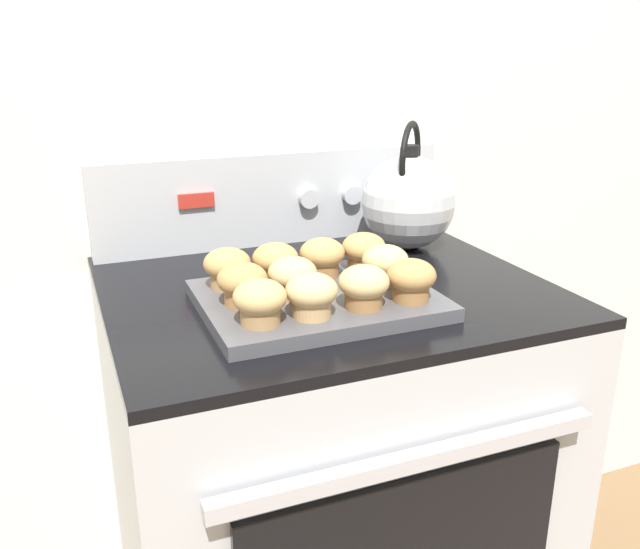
# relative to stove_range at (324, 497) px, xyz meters

# --- Properties ---
(wall_back) EXTENTS (8.00, 0.05, 2.40)m
(wall_back) POSITION_rel_stove_range_xyz_m (0.00, 0.34, 0.76)
(wall_back) COLOR silver
(wall_back) RESTS_ON ground_plane
(stove_range) EXTENTS (0.74, 0.66, 0.88)m
(stove_range) POSITION_rel_stove_range_xyz_m (0.00, 0.00, 0.00)
(stove_range) COLOR #B7BABF
(stove_range) RESTS_ON ground_plane
(control_panel) EXTENTS (0.73, 0.07, 0.19)m
(control_panel) POSITION_rel_stove_range_xyz_m (0.00, 0.29, 0.53)
(control_panel) COLOR #B7BABF
(control_panel) RESTS_ON stove_range
(muffin_pan) EXTENTS (0.36, 0.28, 0.02)m
(muffin_pan) POSITION_rel_stove_range_xyz_m (-0.05, -0.09, 0.45)
(muffin_pan) COLOR #4C4C51
(muffin_pan) RESTS_ON stove_range
(muffin_r0_c0) EXTENTS (0.08, 0.08, 0.06)m
(muffin_r0_c0) POSITION_rel_stove_range_xyz_m (-0.17, -0.17, 0.50)
(muffin_r0_c0) COLOR #A37A4C
(muffin_r0_c0) RESTS_ON muffin_pan
(muffin_r0_c1) EXTENTS (0.08, 0.08, 0.06)m
(muffin_r0_c1) POSITION_rel_stove_range_xyz_m (-0.09, -0.17, 0.50)
(muffin_r0_c1) COLOR tan
(muffin_r0_c1) RESTS_ON muffin_pan
(muffin_r0_c2) EXTENTS (0.08, 0.08, 0.06)m
(muffin_r0_c2) POSITION_rel_stove_range_xyz_m (-0.01, -0.17, 0.50)
(muffin_r0_c2) COLOR olive
(muffin_r0_c2) RESTS_ON muffin_pan
(muffin_r0_c3) EXTENTS (0.08, 0.08, 0.06)m
(muffin_r0_c3) POSITION_rel_stove_range_xyz_m (0.07, -0.17, 0.50)
(muffin_r0_c3) COLOR olive
(muffin_r0_c3) RESTS_ON muffin_pan
(muffin_r1_c0) EXTENTS (0.08, 0.08, 0.06)m
(muffin_r1_c0) POSITION_rel_stove_range_xyz_m (-0.17, -0.09, 0.50)
(muffin_r1_c0) COLOR olive
(muffin_r1_c0) RESTS_ON muffin_pan
(muffin_r1_c1) EXTENTS (0.08, 0.08, 0.06)m
(muffin_r1_c1) POSITION_rel_stove_range_xyz_m (-0.09, -0.09, 0.50)
(muffin_r1_c1) COLOR tan
(muffin_r1_c1) RESTS_ON muffin_pan
(muffin_r1_c3) EXTENTS (0.08, 0.08, 0.06)m
(muffin_r1_c3) POSITION_rel_stove_range_xyz_m (0.07, -0.09, 0.50)
(muffin_r1_c3) COLOR tan
(muffin_r1_c3) RESTS_ON muffin_pan
(muffin_r2_c0) EXTENTS (0.08, 0.08, 0.06)m
(muffin_r2_c0) POSITION_rel_stove_range_xyz_m (-0.17, -0.01, 0.50)
(muffin_r2_c0) COLOR #A37A4C
(muffin_r2_c0) RESTS_ON muffin_pan
(muffin_r2_c1) EXTENTS (0.08, 0.08, 0.06)m
(muffin_r2_c1) POSITION_rel_stove_range_xyz_m (-0.09, -0.01, 0.50)
(muffin_r2_c1) COLOR olive
(muffin_r2_c1) RESTS_ON muffin_pan
(muffin_r2_c2) EXTENTS (0.08, 0.08, 0.06)m
(muffin_r2_c2) POSITION_rel_stove_range_xyz_m (-0.01, -0.01, 0.50)
(muffin_r2_c2) COLOR olive
(muffin_r2_c2) RESTS_ON muffin_pan
(muffin_r2_c3) EXTENTS (0.08, 0.08, 0.06)m
(muffin_r2_c3) POSITION_rel_stove_range_xyz_m (0.07, -0.01, 0.50)
(muffin_r2_c3) COLOR olive
(muffin_r2_c3) RESTS_ON muffin_pan
(tea_kettle) EXTENTS (0.19, 0.20, 0.25)m
(tea_kettle) POSITION_rel_stove_range_xyz_m (0.24, 0.14, 0.54)
(tea_kettle) COLOR silver
(tea_kettle) RESTS_ON stove_range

